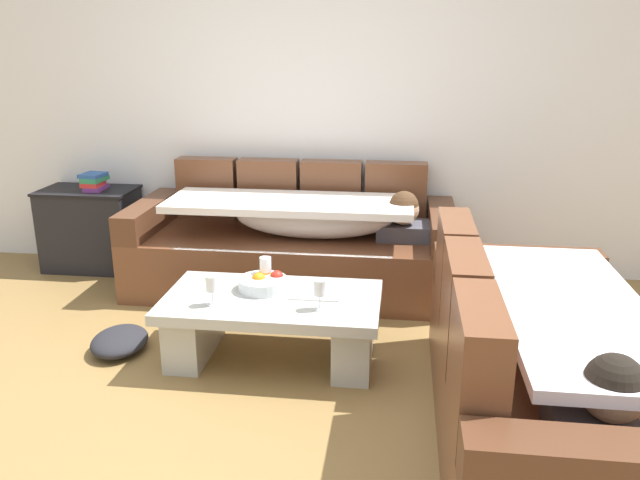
# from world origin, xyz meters

# --- Properties ---
(ground_plane) EXTENTS (14.00, 14.00, 0.00)m
(ground_plane) POSITION_xyz_m (0.00, 0.00, 0.00)
(ground_plane) COLOR olive
(back_wall) EXTENTS (9.00, 0.10, 2.70)m
(back_wall) POSITION_xyz_m (0.00, 2.15, 1.35)
(back_wall) COLOR white
(back_wall) RESTS_ON ground_plane
(couch_along_wall) EXTENTS (2.29, 0.92, 0.88)m
(couch_along_wall) POSITION_xyz_m (0.10, 1.62, 0.33)
(couch_along_wall) COLOR brown
(couch_along_wall) RESTS_ON ground_plane
(couch_near_window) EXTENTS (0.92, 1.99, 0.88)m
(couch_near_window) POSITION_xyz_m (1.47, -0.12, 0.34)
(couch_near_window) COLOR brown
(couch_near_window) RESTS_ON ground_plane
(coffee_table) EXTENTS (1.20, 0.68, 0.38)m
(coffee_table) POSITION_xyz_m (0.14, 0.52, 0.24)
(coffee_table) COLOR #B0B3AE
(coffee_table) RESTS_ON ground_plane
(fruit_bowl) EXTENTS (0.28, 0.28, 0.10)m
(fruit_bowl) POSITION_xyz_m (0.07, 0.63, 0.42)
(fruit_bowl) COLOR silver
(fruit_bowl) RESTS_ON coffee_table
(wine_glass_near_left) EXTENTS (0.07, 0.07, 0.17)m
(wine_glass_near_left) POSITION_xyz_m (-0.16, 0.37, 0.50)
(wine_glass_near_left) COLOR silver
(wine_glass_near_left) RESTS_ON coffee_table
(wine_glass_near_right) EXTENTS (0.07, 0.07, 0.17)m
(wine_glass_near_right) POSITION_xyz_m (0.42, 0.39, 0.50)
(wine_glass_near_right) COLOR silver
(wine_glass_near_right) RESTS_ON coffee_table
(wine_glass_far_back) EXTENTS (0.07, 0.07, 0.17)m
(wine_glass_far_back) POSITION_xyz_m (0.06, 0.70, 0.50)
(wine_glass_far_back) COLOR silver
(wine_glass_far_back) RESTS_ON coffee_table
(open_magazine) EXTENTS (0.28, 0.21, 0.01)m
(open_magazine) POSITION_xyz_m (0.37, 0.59, 0.39)
(open_magazine) COLOR white
(open_magazine) RESTS_ON coffee_table
(side_cabinet) EXTENTS (0.72, 0.44, 0.64)m
(side_cabinet) POSITION_xyz_m (-1.59, 1.85, 0.32)
(side_cabinet) COLOR black
(side_cabinet) RESTS_ON ground_plane
(book_stack_on_cabinet) EXTENTS (0.18, 0.24, 0.13)m
(book_stack_on_cabinet) POSITION_xyz_m (-1.52, 1.85, 0.70)
(book_stack_on_cabinet) COLOR #72337F
(book_stack_on_cabinet) RESTS_ON side_cabinet
(crumpled_garment) EXTENTS (0.36, 0.43, 0.12)m
(crumpled_garment) POSITION_xyz_m (-0.77, 0.50, 0.06)
(crumpled_garment) COLOR #232328
(crumpled_garment) RESTS_ON ground_plane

